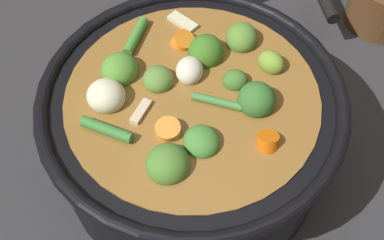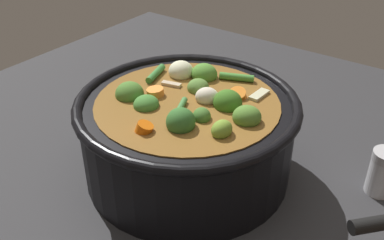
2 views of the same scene
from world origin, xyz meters
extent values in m
plane|color=#2D2D30|center=(0.00, 0.00, 0.00)|extent=(1.10, 1.10, 0.00)
cylinder|color=black|center=(0.00, 0.00, 0.06)|extent=(0.30, 0.30, 0.12)
torus|color=black|center=(0.00, 0.00, 0.12)|extent=(0.32, 0.32, 0.02)
cylinder|color=olive|center=(0.00, 0.00, 0.07)|extent=(0.26, 0.26, 0.11)
ellipsoid|color=olive|center=(-0.04, -0.08, 0.13)|extent=(0.03, 0.03, 0.02)
ellipsoid|color=#558632|center=(0.01, -0.09, 0.13)|extent=(0.05, 0.05, 0.03)
ellipsoid|color=#448335|center=(-0.04, 0.04, 0.12)|extent=(0.04, 0.04, 0.03)
ellipsoid|color=#518D33|center=(0.08, 0.02, 0.13)|extent=(0.05, 0.05, 0.03)
ellipsoid|color=#356D2E|center=(-0.06, -0.03, 0.13)|extent=(0.04, 0.04, 0.04)
ellipsoid|color=#3C7221|center=(0.02, -0.05, 0.13)|extent=(0.05, 0.05, 0.04)
ellipsoid|color=#598538|center=(0.04, 0.01, 0.13)|extent=(0.04, 0.04, 0.03)
ellipsoid|color=#43722D|center=(-0.02, -0.04, 0.12)|extent=(0.04, 0.04, 0.02)
ellipsoid|color=#4C7F30|center=(-0.03, 0.08, 0.13)|extent=(0.06, 0.06, 0.04)
cylinder|color=orange|center=(-0.09, 0.00, 0.12)|extent=(0.03, 0.03, 0.02)
cylinder|color=orange|center=(0.05, -0.05, 0.12)|extent=(0.03, 0.03, 0.02)
cylinder|color=orange|center=(-0.01, 0.05, 0.12)|extent=(0.03, 0.03, 0.02)
ellipsoid|color=beige|center=(0.02, -0.02, 0.13)|extent=(0.04, 0.04, 0.03)
ellipsoid|color=beige|center=(0.06, 0.06, 0.13)|extent=(0.04, 0.04, 0.03)
cylinder|color=#44823F|center=(-0.03, -0.01, 0.13)|extent=(0.05, 0.03, 0.01)
cylinder|color=#387D35|center=(0.03, 0.09, 0.13)|extent=(0.05, 0.03, 0.01)
cylinder|color=#438C34|center=(0.10, -0.02, 0.13)|extent=(0.03, 0.05, 0.01)
cube|color=beige|center=(0.03, 0.05, 0.12)|extent=(0.02, 0.03, 0.00)
cube|color=beige|center=(0.07, -0.07, 0.12)|extent=(0.04, 0.02, 0.00)
camera|label=1|loc=(-0.19, 0.23, 0.50)|focal=44.37mm
camera|label=2|loc=(-0.43, -0.32, 0.43)|focal=41.30mm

